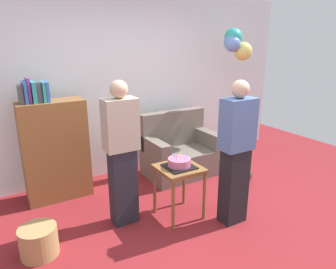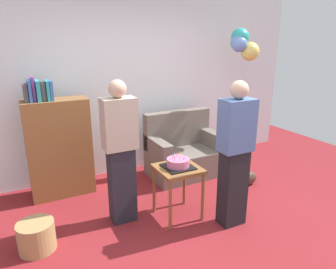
{
  "view_description": "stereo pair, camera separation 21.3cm",
  "coord_description": "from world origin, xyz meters",
  "px_view_note": "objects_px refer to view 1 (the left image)",
  "views": [
    {
      "loc": [
        -1.8,
        -2.3,
        2.02
      ],
      "look_at": [
        -0.03,
        0.66,
        0.95
      ],
      "focal_mm": 32.76,
      "sensor_mm": 36.0,
      "label": 1
    },
    {
      "loc": [
        -1.61,
        -2.4,
        2.02
      ],
      "look_at": [
        -0.03,
        0.66,
        0.95
      ],
      "focal_mm": 32.76,
      "sensor_mm": 36.0,
      "label": 2
    }
  ],
  "objects_px": {
    "bookshelf": "(55,149)",
    "birthday_cake": "(179,163)",
    "side_table": "(179,175)",
    "person_blowing_candles": "(122,154)",
    "handbag": "(245,176)",
    "person_holding_cake": "(236,153)",
    "balloon_bunch": "(236,44)",
    "couch": "(180,152)",
    "wicker_basket": "(39,241)"
  },
  "relations": [
    {
      "from": "side_table",
      "to": "handbag",
      "type": "height_order",
      "value": "side_table"
    },
    {
      "from": "balloon_bunch",
      "to": "side_table",
      "type": "bearing_deg",
      "value": -149.47
    },
    {
      "from": "side_table",
      "to": "wicker_basket",
      "type": "xyz_separation_m",
      "value": [
        -1.55,
        0.11,
        -0.38
      ]
    },
    {
      "from": "person_holding_cake",
      "to": "balloon_bunch",
      "type": "height_order",
      "value": "balloon_bunch"
    },
    {
      "from": "wicker_basket",
      "to": "handbag",
      "type": "distance_m",
      "value": 2.86
    },
    {
      "from": "handbag",
      "to": "balloon_bunch",
      "type": "bearing_deg",
      "value": 64.9
    },
    {
      "from": "person_holding_cake",
      "to": "person_blowing_candles",
      "type": "bearing_deg",
      "value": -44.09
    },
    {
      "from": "birthday_cake",
      "to": "person_holding_cake",
      "type": "relative_size",
      "value": 0.2
    },
    {
      "from": "handbag",
      "to": "person_blowing_candles",
      "type": "bearing_deg",
      "value": -179.44
    },
    {
      "from": "side_table",
      "to": "birthday_cake",
      "type": "bearing_deg",
      "value": -113.59
    },
    {
      "from": "couch",
      "to": "person_blowing_candles",
      "type": "xyz_separation_m",
      "value": [
        -1.28,
        -0.81,
        0.49
      ]
    },
    {
      "from": "person_blowing_candles",
      "to": "balloon_bunch",
      "type": "bearing_deg",
      "value": 24.26
    },
    {
      "from": "handbag",
      "to": "couch",
      "type": "bearing_deg",
      "value": 128.61
    },
    {
      "from": "side_table",
      "to": "person_holding_cake",
      "type": "bearing_deg",
      "value": -40.02
    },
    {
      "from": "side_table",
      "to": "balloon_bunch",
      "type": "bearing_deg",
      "value": 30.53
    },
    {
      "from": "person_holding_cake",
      "to": "birthday_cake",
      "type": "bearing_deg",
      "value": -53.83
    },
    {
      "from": "side_table",
      "to": "couch",
      "type": "bearing_deg",
      "value": 56.76
    },
    {
      "from": "couch",
      "to": "person_blowing_candles",
      "type": "relative_size",
      "value": 0.67
    },
    {
      "from": "wicker_basket",
      "to": "handbag",
      "type": "relative_size",
      "value": 1.29
    },
    {
      "from": "birthday_cake",
      "to": "person_holding_cake",
      "type": "xyz_separation_m",
      "value": [
        0.48,
        -0.4,
        0.16
      ]
    },
    {
      "from": "birthday_cake",
      "to": "person_blowing_candles",
      "type": "distance_m",
      "value": 0.66
    },
    {
      "from": "side_table",
      "to": "birthday_cake",
      "type": "height_order",
      "value": "birthday_cake"
    },
    {
      "from": "bookshelf",
      "to": "balloon_bunch",
      "type": "bearing_deg",
      "value": -5.07
    },
    {
      "from": "bookshelf",
      "to": "person_holding_cake",
      "type": "height_order",
      "value": "person_holding_cake"
    },
    {
      "from": "side_table",
      "to": "person_blowing_candles",
      "type": "relative_size",
      "value": 0.38
    },
    {
      "from": "bookshelf",
      "to": "side_table",
      "type": "height_order",
      "value": "bookshelf"
    },
    {
      "from": "side_table",
      "to": "person_holding_cake",
      "type": "distance_m",
      "value": 0.69
    },
    {
      "from": "wicker_basket",
      "to": "person_blowing_candles",
      "type": "bearing_deg",
      "value": 7.32
    },
    {
      "from": "bookshelf",
      "to": "birthday_cake",
      "type": "bearing_deg",
      "value": -47.5
    },
    {
      "from": "bookshelf",
      "to": "wicker_basket",
      "type": "relative_size",
      "value": 4.43
    },
    {
      "from": "couch",
      "to": "person_blowing_candles",
      "type": "distance_m",
      "value": 1.59
    },
    {
      "from": "couch",
      "to": "person_holding_cake",
      "type": "bearing_deg",
      "value": -98.05
    },
    {
      "from": "bookshelf",
      "to": "handbag",
      "type": "bearing_deg",
      "value": -21.83
    },
    {
      "from": "couch",
      "to": "balloon_bunch",
      "type": "bearing_deg",
      "value": -3.71
    },
    {
      "from": "bookshelf",
      "to": "birthday_cake",
      "type": "height_order",
      "value": "bookshelf"
    },
    {
      "from": "side_table",
      "to": "person_blowing_candles",
      "type": "height_order",
      "value": "person_blowing_candles"
    },
    {
      "from": "balloon_bunch",
      "to": "person_blowing_candles",
      "type": "bearing_deg",
      "value": -161.67
    },
    {
      "from": "wicker_basket",
      "to": "bookshelf",
      "type": "bearing_deg",
      "value": 68.86
    },
    {
      "from": "person_holding_cake",
      "to": "wicker_basket",
      "type": "bearing_deg",
      "value": -27.86
    },
    {
      "from": "couch",
      "to": "handbag",
      "type": "height_order",
      "value": "couch"
    },
    {
      "from": "couch",
      "to": "person_holding_cake",
      "type": "distance_m",
      "value": 1.53
    },
    {
      "from": "bookshelf",
      "to": "person_blowing_candles",
      "type": "height_order",
      "value": "person_blowing_candles"
    },
    {
      "from": "couch",
      "to": "side_table",
      "type": "bearing_deg",
      "value": -123.24
    },
    {
      "from": "couch",
      "to": "side_table",
      "type": "distance_m",
      "value": 1.25
    },
    {
      "from": "side_table",
      "to": "birthday_cake",
      "type": "relative_size",
      "value": 1.96
    },
    {
      "from": "bookshelf",
      "to": "person_blowing_candles",
      "type": "relative_size",
      "value": 0.98
    },
    {
      "from": "couch",
      "to": "bookshelf",
      "type": "relative_size",
      "value": 0.69
    },
    {
      "from": "side_table",
      "to": "handbag",
      "type": "distance_m",
      "value": 1.4
    },
    {
      "from": "side_table",
      "to": "birthday_cake",
      "type": "distance_m",
      "value": 0.15
    },
    {
      "from": "wicker_basket",
      "to": "handbag",
      "type": "bearing_deg",
      "value": 2.81
    }
  ]
}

